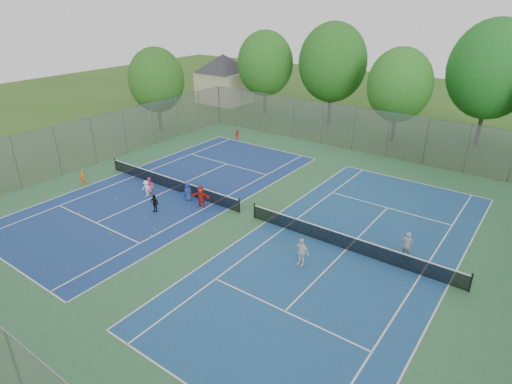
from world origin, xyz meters
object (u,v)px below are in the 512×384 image
ball_hopper (201,191)px  ball_crate (184,195)px  net_right (347,243)px  net_left (171,184)px  instructor (407,245)px

ball_hopper → ball_crate: bearing=-125.8°
net_right → ball_crate: 12.35m
net_left → ball_crate: (1.65, -0.33, -0.32)m
net_left → ball_hopper: 2.48m
ball_hopper → instructor: size_ratio=0.31×
net_right → instructor: 3.17m
ball_crate → ball_hopper: 1.24m
net_left → net_right: same height
net_right → ball_hopper: (-11.62, 0.68, -0.22)m
net_left → net_right: size_ratio=1.00×
net_right → instructor: (2.90, 1.24, 0.32)m
net_left → instructor: size_ratio=8.35×
net_right → ball_hopper: net_right is taller
ball_crate → ball_hopper: (0.72, 1.00, 0.10)m
net_left → net_right: 14.00m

